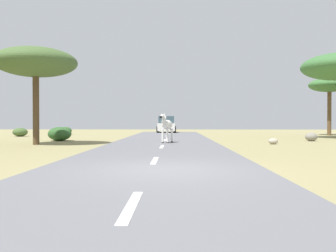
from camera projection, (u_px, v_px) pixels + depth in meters
ground_plane at (164, 171)px, 9.22m from camera, size 90.00×90.00×0.00m
road at (150, 170)px, 9.23m from camera, size 6.00×64.00×0.05m
lane_markings at (147, 175)px, 8.23m from camera, size 0.16×56.00×0.01m
zebra_0 at (167, 125)px, 20.38m from camera, size 0.84×1.70×1.66m
car_0 at (166, 125)px, 39.02m from camera, size 2.07×4.36×1.74m
tree_2 at (36, 63)px, 19.40m from camera, size 4.40×4.40×5.20m
tree_4 at (329, 86)px, 31.99m from camera, size 3.56×3.56×5.11m
bush_0 at (60, 134)px, 23.31m from camera, size 1.49×1.34×0.90m
bush_1 at (20, 132)px, 29.79m from camera, size 1.20×1.08×0.72m
bush_2 at (65, 131)px, 34.26m from camera, size 1.20×1.08×0.72m
rock_0 at (273, 141)px, 19.88m from camera, size 0.52×0.42×0.33m
rock_1 at (311, 137)px, 22.92m from camera, size 0.77×0.62×0.54m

